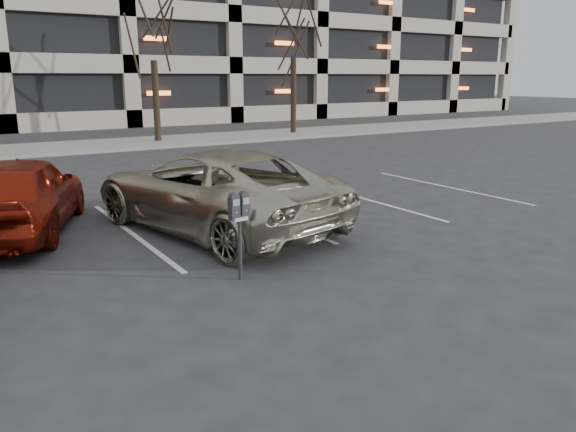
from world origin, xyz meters
TOP-DOWN VIEW (x-y plane):
  - ground at (0.00, 0.00)m, footprint 140.00×140.00m
  - sidewalk at (0.00, 16.00)m, footprint 80.00×4.00m
  - stall_lines at (-1.40, 2.30)m, footprint 16.90×5.20m
  - tree_c at (4.00, 16.00)m, footprint 3.41×3.41m
  - tree_d at (11.00, 16.00)m, footprint 3.67×3.67m
  - parking_meter at (-0.81, -0.94)m, footprint 0.33×0.17m
  - suv_silver at (0.05, 1.78)m, footprint 3.62×5.89m
  - car_red at (-3.11, 3.39)m, footprint 3.24×4.67m

SIDE VIEW (x-z plane):
  - ground at x=0.00m, z-range 0.00..0.00m
  - stall_lines at x=-1.40m, z-range 0.00..0.01m
  - sidewalk at x=0.00m, z-range 0.00..0.12m
  - car_red at x=-3.11m, z-range 0.00..1.48m
  - suv_silver at x=0.05m, z-range 0.00..1.53m
  - parking_meter at x=-0.81m, z-range 0.33..1.58m
  - tree_c at x=4.00m, z-range 1.72..9.48m
  - tree_d at x=11.00m, z-range 1.86..10.19m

